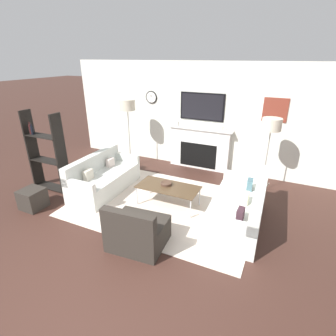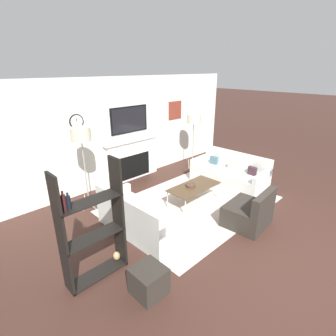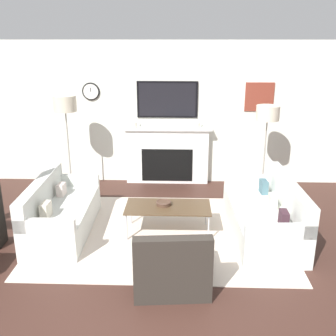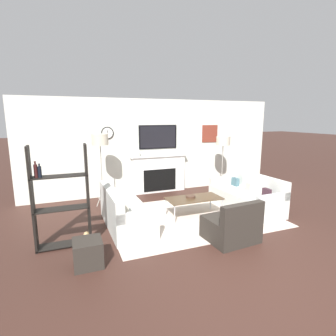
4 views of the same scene
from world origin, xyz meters
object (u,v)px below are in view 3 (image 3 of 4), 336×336
couch_right (266,217)px  floor_lamp_left (65,105)px  decorative_bowl (164,203)px  couch_left (60,214)px  floor_lamp_right (268,114)px  coffee_table (168,208)px  armchair (171,267)px

couch_right → floor_lamp_left: size_ratio=1.06×
decorative_bowl → couch_right: bearing=-2.5°
couch_left → floor_lamp_right: size_ratio=1.07×
decorative_bowl → floor_lamp_right: floor_lamp_right is taller
coffee_table → couch_right: bearing=-0.8°
coffee_table → armchair: bearing=-86.3°
couch_right → coffee_table: 1.42m
couch_left → floor_lamp_right: bearing=24.4°
coffee_table → floor_lamp_left: 2.63m
armchair → decorative_bowl: size_ratio=4.08×
couch_left → decorative_bowl: bearing=2.6°
armchair → decorative_bowl: armchair is taller
armchair → floor_lamp_left: floor_lamp_left is taller
couch_left → floor_lamp_right: floor_lamp_right is taller
floor_lamp_left → coffee_table: bearing=-38.4°
floor_lamp_left → floor_lamp_right: (3.46, -0.00, -0.14)m
couch_left → decorative_bowl: couch_left is taller
coffee_table → decorative_bowl: 0.10m
armchair → floor_lamp_right: floor_lamp_right is taller
couch_right → floor_lamp_right: size_ratio=1.15×
couch_left → decorative_bowl: 1.53m
couch_left → armchair: 2.12m
couch_left → armchair: (1.67, -1.31, -0.02)m
couch_left → armchair: couch_left is taller
armchair → floor_lamp_right: size_ratio=0.55×
couch_left → floor_lamp_left: floor_lamp_left is taller
armchair → coffee_table: (-0.08, 1.33, 0.13)m
decorative_bowl → floor_lamp_left: (-1.75, 1.40, 1.19)m
decorative_bowl → floor_lamp_left: floor_lamp_left is taller
couch_left → decorative_bowl: size_ratio=8.00×
decorative_bowl → floor_lamp_right: (1.71, 1.40, 1.05)m
floor_lamp_left → couch_left: bearing=-81.0°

